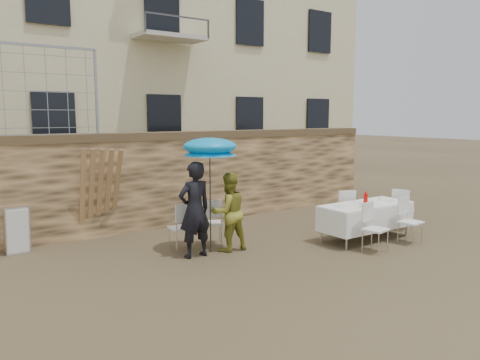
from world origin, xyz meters
TOP-DOWN VIEW (x-y plane):
  - ground at (0.00, 0.00)m, footprint 80.00×80.00m
  - stone_wall at (0.00, 5.00)m, footprint 13.00×0.50m
  - chain_link_fence at (-3.00, 5.00)m, footprint 3.20×0.06m
  - man_suit at (-0.52, 2.35)m, footprint 0.67×0.45m
  - woman_dress at (0.23, 2.35)m, footprint 0.79×0.64m
  - umbrella at (-0.12, 2.45)m, footprint 1.06×1.06m
  - couple_chair_left at (-0.52, 2.90)m, footprint 0.50×0.50m
  - couple_chair_right at (0.18, 2.90)m, footprint 0.64×0.64m
  - banquet_table at (3.09, 1.38)m, footprint 2.10×0.85m
  - soda_bottle at (2.89, 1.23)m, footprint 0.09×0.09m
  - table_chair_front_left at (2.49, 0.63)m, footprint 0.56×0.56m
  - table_chair_front_right at (3.59, 0.63)m, footprint 0.53×0.53m
  - table_chair_back at (3.29, 2.18)m, footprint 0.64×0.64m
  - table_chair_side at (4.49, 1.48)m, footprint 0.60×0.60m
  - chair_stack_right at (-3.20, 4.53)m, footprint 0.46×0.32m
  - wood_planks at (-1.60, 4.60)m, footprint 0.70×0.20m

SIDE VIEW (x-z plane):
  - ground at x=0.00m, z-range 0.00..0.00m
  - chair_stack_right at x=-3.20m, z-range 0.00..0.92m
  - couple_chair_left at x=-0.52m, z-range 0.00..0.96m
  - couple_chair_right at x=0.18m, z-range 0.00..0.96m
  - table_chair_front_left at x=2.49m, z-range 0.00..0.96m
  - table_chair_front_right at x=3.59m, z-range 0.00..0.96m
  - table_chair_back at x=3.29m, z-range 0.00..0.96m
  - table_chair_side at x=4.49m, z-range 0.00..0.96m
  - banquet_table at x=3.09m, z-range 0.34..1.12m
  - woman_dress at x=0.23m, z-range 0.00..1.54m
  - man_suit at x=-0.52m, z-range 0.00..1.80m
  - soda_bottle at x=2.89m, z-range 0.77..1.04m
  - wood_planks at x=-1.60m, z-range 0.00..2.00m
  - stone_wall at x=0.00m, z-range 0.00..2.20m
  - umbrella at x=-0.12m, z-range 0.94..3.04m
  - chain_link_fence at x=-3.00m, z-range 2.20..4.00m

